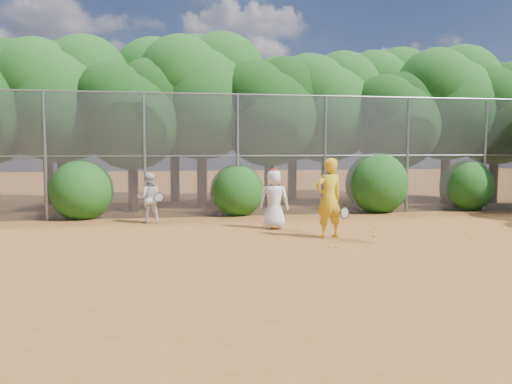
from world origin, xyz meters
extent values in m
plane|color=brown|center=(0.00, 0.00, 0.00)|extent=(80.00, 80.00, 0.00)
cylinder|color=gray|center=(-7.00, 6.00, 2.00)|extent=(0.09, 0.09, 4.00)
cylinder|color=gray|center=(-4.00, 6.00, 2.00)|extent=(0.09, 0.09, 4.00)
cylinder|color=gray|center=(-1.00, 6.00, 2.00)|extent=(0.09, 0.09, 4.00)
cylinder|color=gray|center=(2.00, 6.00, 2.00)|extent=(0.09, 0.09, 4.00)
cylinder|color=gray|center=(5.00, 6.00, 2.00)|extent=(0.09, 0.09, 4.00)
cylinder|color=gray|center=(8.00, 6.00, 2.00)|extent=(0.09, 0.09, 4.00)
cylinder|color=gray|center=(0.00, 6.00, 4.00)|extent=(20.00, 0.05, 0.05)
cylinder|color=gray|center=(0.00, 6.00, 2.00)|extent=(20.00, 0.04, 0.04)
cube|color=slate|center=(0.00, 6.00, 2.00)|extent=(20.00, 0.02, 4.00)
sphere|color=black|center=(-8.74, 8.38, 4.47)|extent=(3.05, 3.05, 3.05)
cylinder|color=black|center=(-7.00, 8.50, 1.26)|extent=(0.38, 0.38, 2.52)
sphere|color=#154E13|center=(-7.00, 8.50, 3.73)|extent=(4.03, 4.03, 4.03)
sphere|color=#154E13|center=(-6.19, 8.90, 4.74)|extent=(3.23, 3.23, 3.23)
sphere|color=#154E13|center=(-7.71, 8.20, 4.54)|extent=(3.02, 3.02, 3.02)
cylinder|color=black|center=(-4.50, 7.80, 1.08)|extent=(0.36, 0.36, 2.17)
sphere|color=black|center=(-4.50, 7.80, 3.21)|extent=(3.47, 3.47, 3.47)
sphere|color=black|center=(-3.81, 8.15, 4.08)|extent=(2.78, 2.78, 2.78)
sphere|color=black|center=(-5.11, 7.54, 3.91)|extent=(2.60, 2.60, 2.60)
cylinder|color=black|center=(-2.00, 8.80, 1.33)|extent=(0.39, 0.39, 2.66)
sphere|color=#154E13|center=(-2.00, 8.80, 3.94)|extent=(4.26, 4.26, 4.26)
sphere|color=#154E13|center=(-1.15, 9.23, 5.00)|extent=(3.40, 3.40, 3.40)
sphere|color=#154E13|center=(-2.74, 8.48, 4.79)|extent=(3.19, 3.19, 3.19)
cylinder|color=black|center=(0.50, 8.20, 1.14)|extent=(0.37, 0.37, 2.27)
sphere|color=black|center=(0.50, 8.20, 3.37)|extent=(3.64, 3.64, 3.64)
sphere|color=black|center=(1.23, 8.56, 4.28)|extent=(2.91, 2.91, 2.91)
sphere|color=black|center=(-0.14, 7.93, 4.10)|extent=(2.73, 2.73, 2.73)
cylinder|color=black|center=(3.00, 9.00, 1.22)|extent=(0.38, 0.38, 2.45)
sphere|color=#154E13|center=(3.00, 9.00, 3.63)|extent=(3.92, 3.92, 3.92)
sphere|color=#154E13|center=(3.78, 9.39, 4.61)|extent=(3.14, 3.14, 3.14)
sphere|color=#154E13|center=(2.31, 8.71, 4.41)|extent=(2.94, 2.94, 2.94)
cylinder|color=black|center=(5.50, 8.00, 1.05)|extent=(0.36, 0.36, 2.10)
sphere|color=black|center=(5.50, 8.00, 3.11)|extent=(3.36, 3.36, 3.36)
sphere|color=black|center=(6.17, 8.34, 3.95)|extent=(2.69, 2.69, 2.69)
sphere|color=black|center=(4.91, 7.75, 3.78)|extent=(2.52, 2.52, 2.52)
cylinder|color=black|center=(8.00, 8.60, 1.29)|extent=(0.39, 0.39, 2.59)
sphere|color=#154E13|center=(8.00, 8.60, 3.83)|extent=(4.14, 4.14, 4.14)
sphere|color=#154E13|center=(8.83, 9.01, 4.87)|extent=(3.32, 3.32, 3.32)
sphere|color=#154E13|center=(7.27, 8.29, 4.66)|extent=(3.11, 3.11, 3.11)
cylinder|color=black|center=(10.00, 8.30, 1.15)|extent=(0.37, 0.37, 2.31)
sphere|color=black|center=(10.00, 8.30, 3.42)|extent=(3.70, 3.70, 3.70)
sphere|color=black|center=(10.74, 8.67, 4.34)|extent=(2.96, 2.96, 2.96)
sphere|color=black|center=(9.35, 8.02, 4.16)|extent=(2.77, 2.77, 2.77)
cylinder|color=black|center=(-8.00, 10.80, 1.31)|extent=(0.39, 0.39, 2.62)
sphere|color=#154E13|center=(-8.00, 10.80, 3.88)|extent=(4.20, 4.20, 4.20)
sphere|color=#154E13|center=(-7.16, 11.22, 4.94)|extent=(3.36, 3.36, 3.36)
sphere|color=#154E13|center=(-8.73, 10.49, 4.72)|extent=(3.15, 3.15, 3.15)
cylinder|color=black|center=(-3.00, 11.00, 1.40)|extent=(0.40, 0.40, 2.80)
sphere|color=#154E13|center=(-3.00, 11.00, 4.14)|extent=(4.48, 4.48, 4.48)
sphere|color=#154E13|center=(-2.10, 11.45, 5.26)|extent=(3.58, 3.58, 3.58)
sphere|color=#154E13|center=(-3.78, 10.66, 5.04)|extent=(3.36, 3.36, 3.36)
cylinder|color=black|center=(2.00, 10.60, 1.26)|extent=(0.38, 0.38, 2.52)
sphere|color=#154E13|center=(2.00, 10.60, 3.73)|extent=(4.03, 4.03, 4.03)
sphere|color=#154E13|center=(2.81, 11.00, 4.74)|extent=(3.23, 3.23, 3.23)
sphere|color=#154E13|center=(1.29, 10.30, 4.54)|extent=(3.02, 3.02, 3.02)
cylinder|color=black|center=(6.50, 11.20, 1.36)|extent=(0.40, 0.40, 2.73)
sphere|color=#154E13|center=(6.50, 11.20, 4.04)|extent=(4.37, 4.37, 4.37)
sphere|color=#154E13|center=(7.37, 11.64, 5.13)|extent=(3.49, 3.49, 3.49)
sphere|color=#154E13|center=(5.74, 10.87, 4.91)|extent=(3.28, 3.28, 3.28)
sphere|color=#154E13|center=(-6.00, 6.30, 1.00)|extent=(2.00, 2.00, 2.00)
sphere|color=#154E13|center=(-1.00, 6.30, 0.90)|extent=(1.80, 1.80, 1.80)
sphere|color=#154E13|center=(4.00, 6.30, 1.10)|extent=(2.20, 2.20, 2.20)
sphere|color=#154E13|center=(7.50, 6.30, 0.95)|extent=(1.90, 1.90, 1.90)
imported|color=gold|center=(0.69, 1.57, 1.00)|extent=(0.83, 0.65, 2.00)
torus|color=black|center=(1.04, 1.37, 0.65)|extent=(0.29, 0.18, 0.30)
cylinder|color=black|center=(0.94, 1.57, 0.63)|extent=(0.15, 0.27, 0.05)
imported|color=white|center=(-0.36, 3.19, 0.83)|extent=(0.91, 0.70, 1.65)
ellipsoid|color=#A21C17|center=(-0.36, 3.19, 1.61)|extent=(0.22, 0.22, 0.13)
sphere|color=yellow|center=(-0.06, 2.99, 0.85)|extent=(0.07, 0.07, 0.07)
imported|color=silver|center=(-3.84, 4.92, 0.75)|extent=(0.75, 0.60, 1.50)
torus|color=black|center=(-3.54, 4.62, 0.80)|extent=(0.33, 0.20, 0.29)
cylinder|color=black|center=(-3.50, 4.82, 0.72)|extent=(0.09, 0.27, 0.13)
sphere|color=yellow|center=(1.88, 1.50, 0.03)|extent=(0.07, 0.07, 0.07)
sphere|color=yellow|center=(2.08, 2.30, 0.03)|extent=(0.07, 0.07, 0.07)
sphere|color=yellow|center=(0.33, 0.37, 0.03)|extent=(0.07, 0.07, 0.07)
sphere|color=yellow|center=(4.54, 1.67, 0.03)|extent=(0.07, 0.07, 0.07)
sphere|color=yellow|center=(0.47, 0.31, 0.03)|extent=(0.07, 0.07, 0.07)
sphere|color=yellow|center=(4.60, 4.57, 0.03)|extent=(0.07, 0.07, 0.07)
sphere|color=yellow|center=(2.61, 3.50, 0.03)|extent=(0.07, 0.07, 0.07)
camera|label=1|loc=(-3.24, -10.31, 2.24)|focal=35.00mm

